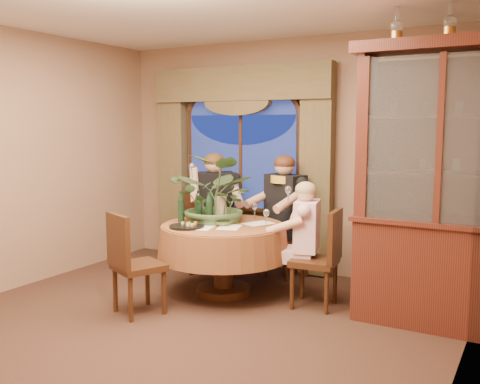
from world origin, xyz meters
The scene contains 34 objects.
floor centered at (0.00, 0.00, 0.00)m, with size 5.00×5.00×0.00m, color black.
wall_back centered at (0.00, 2.50, 1.40)m, with size 4.50×4.50×0.00m, color #83624B.
wall_right centered at (2.25, 0.00, 1.40)m, with size 5.00×5.00×0.00m, color #83624B.
window centered at (-0.60, 2.43, 1.30)m, with size 1.62×0.10×1.32m, color navy, non-canonical shape.
arched_transom centered at (-0.60, 2.43, 2.08)m, with size 1.60×0.06×0.44m, color navy, non-canonical shape.
drapery_left centered at (-1.63, 2.38, 1.18)m, with size 0.38×0.14×2.32m, color #4D4327.
drapery_right centered at (0.43, 2.38, 1.18)m, with size 0.38×0.14×2.32m, color #4D4327.
swag_valance centered at (-0.60, 2.35, 2.28)m, with size 2.45×0.16×0.42m, color #4D4327, non-canonical shape.
dining_table centered at (-0.15, 1.25, 0.38)m, with size 1.38×1.38×0.75m, color maroon.
china_cabinet centered at (1.96, 1.42, 1.25)m, with size 1.53×0.60×2.49m, color #3B140E.
oil_lamp_left centered at (1.52, 1.42, 2.66)m, with size 0.11×0.11×0.34m, color #A5722D, non-canonical shape.
oil_lamp_center centered at (1.96, 1.42, 2.66)m, with size 0.11×0.11×0.34m, color #A5722D, non-canonical shape.
chair_right centered at (0.82, 1.35, 0.48)m, with size 0.42×0.42×0.96m, color black.
chair_back_right centered at (0.14, 2.17, 0.48)m, with size 0.42×0.42×0.96m, color black.
chair_back centered at (-0.88, 1.91, 0.48)m, with size 0.42×0.42×0.96m, color black.
chair_front_left centered at (-0.55, 0.36, 0.48)m, with size 0.42×0.42×0.96m, color black.
person_pink centered at (0.70, 1.46, 0.61)m, with size 0.44×0.40×1.22m, color silver, non-canonical shape.
person_back centered at (-0.71, 1.96, 0.72)m, with size 0.52×0.48×1.45m, color black, non-canonical shape.
person_scarf centered at (0.14, 2.16, 0.72)m, with size 0.52×0.47×1.44m, color black, non-canonical shape.
stoneware_vase centered at (-0.28, 1.41, 0.88)m, with size 0.14×0.14×0.26m, color #9B8261, non-canonical shape.
centerpiece_plant centered at (-0.28, 1.35, 1.36)m, with size 0.95×1.06×0.83m, color #395630.
olive_bowl centered at (-0.11, 1.16, 0.77)m, with size 0.15×0.15×0.05m, color #4C6131.
cheese_platter centered at (-0.37, 0.90, 0.76)m, with size 0.35×0.35×0.02m, color black.
wine_bottle_0 centered at (-0.61, 1.14, 0.92)m, with size 0.07×0.07×0.33m, color black.
wine_bottle_1 centered at (-0.42, 1.41, 0.92)m, with size 0.07×0.07×0.33m, color black.
wine_bottle_2 centered at (-0.54, 1.36, 0.92)m, with size 0.07×0.07×0.33m, color tan.
wine_bottle_3 centered at (-0.29, 1.19, 0.92)m, with size 0.07×0.07×0.33m, color black.
wine_bottle_4 centered at (-0.47, 1.27, 0.92)m, with size 0.07×0.07×0.33m, color black.
tasting_paper_0 centered at (0.00, 1.11, 0.75)m, with size 0.21×0.30×0.00m, color white.
tasting_paper_1 centered at (0.16, 1.44, 0.75)m, with size 0.21×0.30×0.00m, color white.
tasting_paper_2 centered at (-0.23, 0.97, 0.75)m, with size 0.21×0.30×0.00m, color white.
wine_glass_person_pink centered at (0.29, 1.36, 0.84)m, with size 0.07×0.07×0.18m, color silver, non-canonical shape.
wine_glass_person_back centered at (-0.44, 1.61, 0.84)m, with size 0.07×0.07×0.18m, color silver, non-canonical shape.
wine_glass_person_scarf centered at (-0.01, 1.69, 0.84)m, with size 0.07×0.07×0.18m, color silver, non-canonical shape.
Camera 1 is at (2.68, -3.44, 1.78)m, focal length 40.00 mm.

